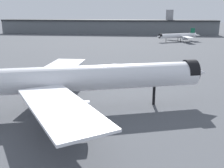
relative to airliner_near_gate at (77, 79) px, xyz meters
The scene contains 5 objects.
ground 7.77m from the airliner_near_gate, 102.31° to the right, with size 900.00×900.00×0.00m, color #4C4F54.
airliner_near_gate is the anchor object (origin of this frame).
airliner_far_taxiway 144.16m from the airliner_near_gate, 73.64° to the left, with size 31.56×28.42×9.20m.
terminal_building 197.24m from the airliner_near_gate, 94.85° to the left, with size 200.82×22.09×22.11m.
service_truck_front 37.53m from the airliner_near_gate, 80.71° to the left, with size 5.95×4.48×3.00m.
Camera 1 is at (14.05, -50.61, 21.54)m, focal length 41.70 mm.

